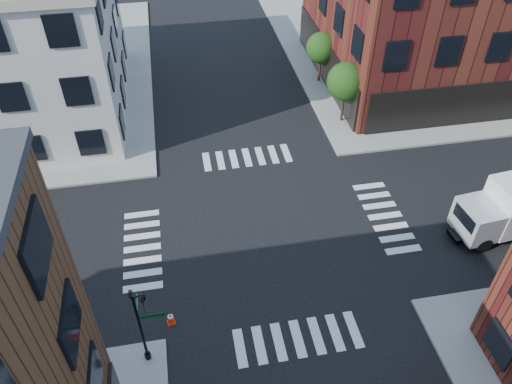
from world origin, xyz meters
name	(u,v)px	position (x,y,z in m)	size (l,w,h in m)	color
ground	(268,231)	(0.00, 0.00, 0.00)	(120.00, 120.00, 0.00)	black
sidewalk_ne	(444,42)	(21.00, 21.00, 0.07)	(30.00, 30.00, 0.15)	gray
tree_near	(347,83)	(7.56, 9.98, 3.16)	(2.69, 2.69, 4.49)	black
tree_far	(322,49)	(7.56, 15.98, 2.87)	(2.43, 2.43, 4.07)	black
signal_pole	(141,319)	(-6.72, -6.68, 2.86)	(1.29, 1.24, 4.60)	black
traffic_cone	(171,318)	(-5.70, -5.05, 0.33)	(0.45, 0.45, 0.69)	red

